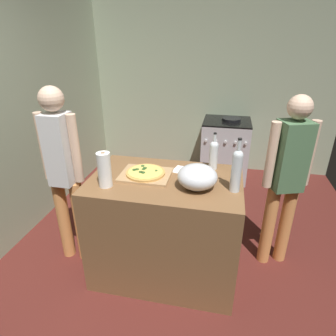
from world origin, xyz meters
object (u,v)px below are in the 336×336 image
person_in_stripes (63,170)px  person_in_red (287,175)px  mixing_bowl (197,177)px  stove (225,149)px  pizza (145,172)px  paper_towel_roll (104,170)px  wine_bottle_green (214,154)px  wine_bottle_dark (237,169)px

person_in_stripes → person_in_red: 1.89m
mixing_bowl → stove: size_ratio=0.32×
person_in_red → pizza: bearing=-164.6°
mixing_bowl → stove: (0.19, 2.14, -0.58)m
stove → person_in_stripes: bearing=-123.2°
paper_towel_roll → wine_bottle_green: size_ratio=0.85×
pizza → person_in_red: size_ratio=0.20×
paper_towel_roll → pizza: bearing=42.0°
pizza → wine_bottle_green: size_ratio=0.99×
pizza → person_in_stripes: 0.72m
paper_towel_roll → stove: size_ratio=0.30×
mixing_bowl → wine_bottle_green: 0.38m
person_in_stripes → person_in_red: bearing=10.1°
wine_bottle_dark → person_in_red: bearing=43.4°
wine_bottle_dark → paper_towel_roll: bearing=-172.6°
stove → person_in_red: 1.85m
wine_bottle_green → paper_towel_roll: bearing=-148.1°
mixing_bowl → stove: bearing=84.9°
wine_bottle_dark → stove: 2.23m
wine_bottle_green → person_in_stripes: bearing=-167.4°
person_in_red → paper_towel_roll: bearing=-158.9°
paper_towel_roll → wine_bottle_green: wine_bottle_green is taller
stove → wine_bottle_green: bearing=-93.1°
wine_bottle_dark → person_in_stripes: size_ratio=0.25×
mixing_bowl → pizza: bearing=165.6°
wine_bottle_dark → wine_bottle_green: size_ratio=1.27×
wine_bottle_dark → person_in_stripes: 1.44m
mixing_bowl → person_in_red: 0.83m
wine_bottle_green → wine_bottle_dark: bearing=-63.2°
pizza → wine_bottle_dark: 0.72m
wine_bottle_green → person_in_stripes: (-1.24, -0.28, -0.14)m
pizza → wine_bottle_dark: size_ratio=0.78×
pizza → paper_towel_roll: bearing=-138.0°
mixing_bowl → person_in_stripes: person_in_stripes is taller
pizza → mixing_bowl: (0.43, -0.11, 0.06)m
pizza → wine_bottle_green: wine_bottle_green is taller
stove → person_in_red: person_in_red is taller
paper_towel_roll → wine_bottle_dark: (0.95, 0.12, 0.04)m
wine_bottle_green → stove: wine_bottle_green is taller
stove → person_in_red: bearing=-73.2°
pizza → wine_bottle_dark: wine_bottle_dark is taller
person_in_red → wine_bottle_dark: bearing=-136.6°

